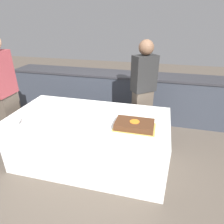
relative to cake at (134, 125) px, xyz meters
name	(u,v)px	position (x,y,z in m)	size (l,w,h in m)	color
ground_plane	(92,160)	(-0.63, 0.15, -0.79)	(14.00, 14.00, 0.00)	brown
back_counter	(116,94)	(-0.63, 1.77, -0.32)	(4.40, 0.58, 0.92)	#333842
dining_table	(91,139)	(-0.63, 0.15, -0.41)	(2.12, 1.08, 0.75)	white
cake	(134,125)	(0.00, 0.00, 0.00)	(0.50, 0.32, 0.08)	gold
plate_stack	(42,107)	(-1.40, 0.24, -0.02)	(0.20, 0.20, 0.04)	white
wine_glass	(18,118)	(-1.37, -0.31, 0.08)	(0.06, 0.06, 0.17)	white
side_plate_near_cake	(133,117)	(-0.05, 0.28, -0.04)	(0.18, 0.18, 0.00)	white
utensil_pile	(95,134)	(-0.41, -0.27, -0.03)	(0.16, 0.09, 0.02)	white
person_cutting_cake	(143,92)	(0.00, 0.91, 0.09)	(0.41, 0.39, 1.67)	#4C4238
person_seated_left	(5,94)	(-1.91, 0.15, 0.15)	(0.23, 0.37, 1.77)	#4C4238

